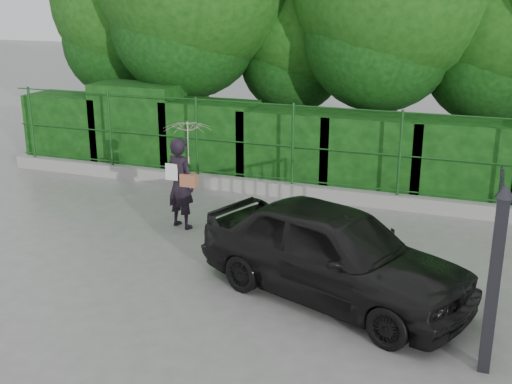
% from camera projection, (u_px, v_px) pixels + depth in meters
% --- Properties ---
extents(ground, '(80.00, 80.00, 0.00)m').
position_uv_depth(ground, '(186.00, 275.00, 10.37)').
color(ground, gray).
extents(kerb, '(14.00, 0.25, 0.30)m').
position_uv_depth(kerb, '(275.00, 189.00, 14.34)').
color(kerb, '#9E9E99').
rests_on(kerb, ground).
extents(fence, '(14.13, 0.06, 1.80)m').
position_uv_depth(fence, '(285.00, 144.00, 13.95)').
color(fence, '#164718').
rests_on(fence, kerb).
extents(hedge, '(14.20, 1.20, 2.16)m').
position_uv_depth(hedge, '(284.00, 145.00, 15.04)').
color(hedge, black).
rests_on(hedge, ground).
extents(gate, '(0.22, 2.33, 2.36)m').
position_uv_depth(gate, '(495.00, 265.00, 7.84)').
color(gate, '#25252C').
rests_on(gate, ground).
extents(woman, '(0.98, 0.93, 2.09)m').
position_uv_depth(woman, '(185.00, 160.00, 12.06)').
color(woman, black).
rests_on(woman, ground).
extents(car, '(4.54, 3.07, 1.44)m').
position_uv_depth(car, '(333.00, 252.00, 9.42)').
color(car, black).
rests_on(car, ground).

